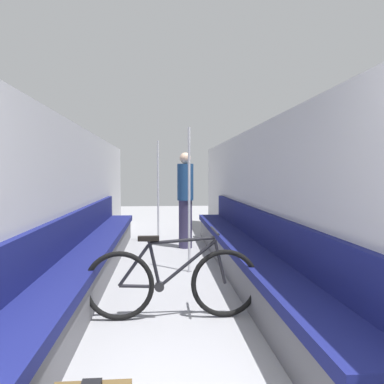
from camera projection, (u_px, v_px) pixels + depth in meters
wall_left at (70, 201)px, 4.84m from camera, size 0.10×11.15×2.06m
wall_right at (264, 200)px, 5.05m from camera, size 0.10×11.15×2.06m
bench_seat_row_left at (91, 258)px, 4.82m from camera, size 0.50×6.57×0.91m
bench_seat_row_right at (245, 255)px, 4.98m from camera, size 0.50×6.57×0.91m
bicycle at (172, 282)px, 3.57m from camera, size 1.67×0.46×0.86m
grab_pole_near at (158, 194)px, 7.39m from camera, size 0.08×0.08×2.04m
grab_pole_far at (189, 202)px, 5.26m from camera, size 0.08×0.08×2.04m
passenger_standing at (185, 199)px, 6.97m from camera, size 0.30×0.30×1.78m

